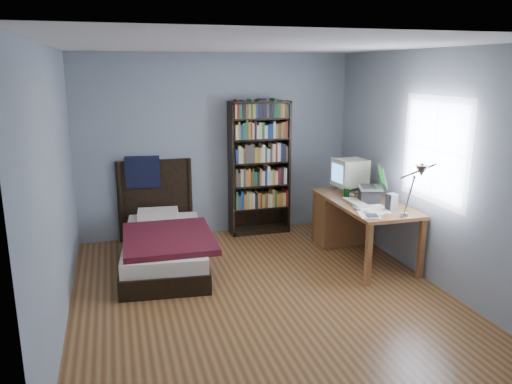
# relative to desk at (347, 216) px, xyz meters

# --- Properties ---
(room) EXTENTS (4.20, 4.24, 2.50)m
(room) POSITION_rel_desk_xyz_m (-1.48, -1.04, 0.84)
(room) COLOR brown
(room) RESTS_ON ground
(desk) EXTENTS (0.75, 1.58, 0.73)m
(desk) POSITION_rel_desk_xyz_m (0.00, 0.00, 0.00)
(desk) COLOR brown
(desk) RESTS_ON floor
(crt_monitor) EXTENTS (0.41, 0.38, 0.43)m
(crt_monitor) POSITION_rel_desk_xyz_m (0.04, 0.06, 0.56)
(crt_monitor) COLOR beige
(crt_monitor) RESTS_ON desk
(laptop) EXTENTS (0.44, 0.41, 0.42)m
(laptop) POSITION_rel_desk_xyz_m (0.07, -0.45, 0.43)
(laptop) COLOR #2D2D30
(laptop) RESTS_ON desk
(desk_lamp) EXTENTS (0.26, 0.57, 0.68)m
(desk_lamp) POSITION_rel_desk_xyz_m (-0.04, -1.56, 0.86)
(desk_lamp) COLOR #99999E
(desk_lamp) RESTS_ON desk
(keyboard) EXTENTS (0.18, 0.42, 0.04)m
(keyboard) POSITION_rel_desk_xyz_m (-0.16, -0.53, 0.33)
(keyboard) COLOR beige
(keyboard) RESTS_ON desk
(speaker) EXTENTS (0.11, 0.11, 0.19)m
(speaker) POSITION_rel_desk_xyz_m (0.09, -0.89, 0.41)
(speaker) COLOR gray
(speaker) RESTS_ON desk
(soda_can) EXTENTS (0.07, 0.07, 0.12)m
(soda_can) POSITION_rel_desk_xyz_m (-0.13, -0.21, 0.37)
(soda_can) COLOR #07350D
(soda_can) RESTS_ON desk
(mouse) EXTENTS (0.07, 0.11, 0.04)m
(mouse) POSITION_rel_desk_xyz_m (-0.05, -0.18, 0.33)
(mouse) COLOR silver
(mouse) RESTS_ON desk
(phone_silver) EXTENTS (0.06, 0.11, 0.02)m
(phone_silver) POSITION_rel_desk_xyz_m (-0.26, -0.74, 0.33)
(phone_silver) COLOR silver
(phone_silver) RESTS_ON desk
(phone_grey) EXTENTS (0.05, 0.10, 0.02)m
(phone_grey) POSITION_rel_desk_xyz_m (-0.23, -0.92, 0.33)
(phone_grey) COLOR gray
(phone_grey) RESTS_ON desk
(external_drive) EXTENTS (0.14, 0.14, 0.02)m
(external_drive) POSITION_rel_desk_xyz_m (-0.25, -1.07, 0.33)
(external_drive) COLOR gray
(external_drive) RESTS_ON desk
(bookshelf) EXTENTS (0.84, 0.30, 1.86)m
(bookshelf) POSITION_rel_desk_xyz_m (-0.94, 0.90, 0.52)
(bookshelf) COLOR black
(bookshelf) RESTS_ON floor
(bed) EXTENTS (1.12, 2.06, 1.16)m
(bed) POSITION_rel_desk_xyz_m (-2.38, 0.10, -0.16)
(bed) COLOR black
(bed) RESTS_ON floor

